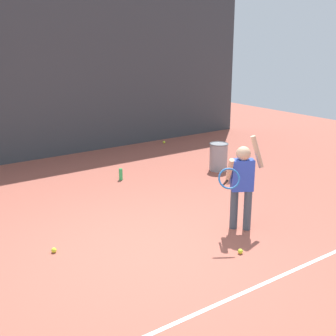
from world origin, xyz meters
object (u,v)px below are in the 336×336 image
(tennis_player, at_px, (242,180))
(tennis_ball_2, at_px, (164,142))
(tennis_ball_5, at_px, (240,251))
(ball_hopper, at_px, (219,156))
(water_bottle, at_px, (121,174))
(tennis_ball_3, at_px, (54,250))

(tennis_player, distance_m, tennis_ball_2, 5.42)
(tennis_ball_5, bearing_deg, ball_hopper, 52.58)
(tennis_player, relative_size, ball_hopper, 2.40)
(water_bottle, bearing_deg, tennis_ball_2, 39.40)
(tennis_player, height_order, water_bottle, tennis_player)
(tennis_ball_3, height_order, tennis_ball_5, same)
(ball_hopper, height_order, water_bottle, ball_hopper)
(ball_hopper, height_order, tennis_ball_5, ball_hopper)
(tennis_player, bearing_deg, tennis_ball_2, 97.83)
(tennis_ball_5, bearing_deg, tennis_ball_2, 63.89)
(ball_hopper, distance_m, water_bottle, 2.03)
(water_bottle, distance_m, tennis_ball_2, 3.10)
(tennis_ball_2, xyz_separation_m, tennis_ball_3, (-4.58, -4.07, 0.00))
(tennis_ball_2, bearing_deg, tennis_ball_5, -116.11)
(tennis_player, xyz_separation_m, tennis_ball_2, (2.16, 4.92, -0.69))
(ball_hopper, bearing_deg, tennis_ball_2, 79.92)
(ball_hopper, bearing_deg, water_bottle, 162.91)
(tennis_player, height_order, tennis_ball_5, tennis_player)
(tennis_ball_3, bearing_deg, tennis_ball_5, -36.42)
(water_bottle, xyz_separation_m, tennis_ball_5, (-0.29, -3.51, -0.08))
(tennis_player, bearing_deg, tennis_ball_5, -101.81)
(tennis_player, bearing_deg, tennis_ball_3, -167.74)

